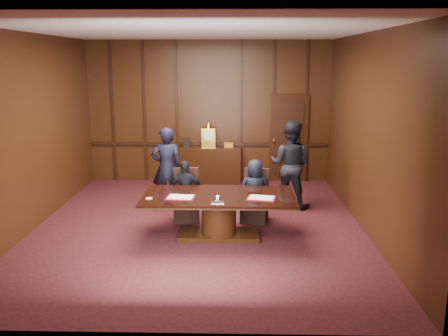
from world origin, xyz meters
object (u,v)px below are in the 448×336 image
conference_table (219,209)px  signatory_left (186,192)px  signatory_right (255,191)px  sideboard (209,164)px  witness_right (290,164)px  witness_left (167,168)px

conference_table → signatory_left: size_ratio=2.21×
conference_table → signatory_right: signatory_right is taller
sideboard → signatory_left: (-0.26, -2.96, 0.11)m
witness_right → signatory_left: bearing=46.3°
conference_table → signatory_left: bearing=129.1°
signatory_left → signatory_right: (1.30, 0.00, 0.02)m
conference_table → signatory_left: (-0.65, 0.80, 0.08)m
conference_table → signatory_left: signatory_left is taller
signatory_right → witness_right: 1.30m
signatory_left → signatory_right: 1.30m
sideboard → signatory_right: 3.14m
conference_table → witness_right: (1.42, 1.80, 0.40)m
signatory_left → witness_right: (2.07, 1.00, 0.31)m
conference_table → signatory_right: bearing=50.9°
conference_table → signatory_right: (0.65, 0.80, 0.10)m
sideboard → conference_table: 3.78m
conference_table → witness_left: (-1.13, 1.64, 0.34)m
conference_table → witness_right: 2.33m
signatory_right → witness_left: (-1.78, 0.84, 0.24)m
signatory_right → witness_left: 1.98m
sideboard → witness_left: bearing=-109.3°
sideboard → witness_left: (-0.74, -2.12, 0.37)m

